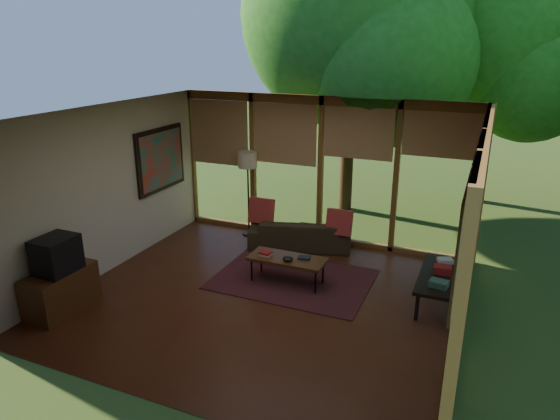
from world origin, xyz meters
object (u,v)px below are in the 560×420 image
at_px(side_console, 441,277).
at_px(television, 56,255).
at_px(coffee_table, 287,260).
at_px(media_cabinet, 61,290).
at_px(floor_lamp, 248,165).
at_px(sofa, 300,233).

bearing_deg(side_console, television, -154.82).
bearing_deg(coffee_table, media_cabinet, -142.25).
relative_size(television, side_console, 0.39).
xyz_separation_m(television, side_console, (4.85, 2.28, -0.44)).
bearing_deg(floor_lamp, side_console, -19.81).
bearing_deg(floor_lamp, sofa, -9.96).
distance_m(sofa, coffee_table, 1.46).
bearing_deg(side_console, floor_lamp, 160.19).
xyz_separation_m(sofa, coffee_table, (0.33, -1.41, 0.12)).
bearing_deg(media_cabinet, coffee_table, 37.75).
distance_m(media_cabinet, coffee_table, 3.29).
bearing_deg(floor_lamp, media_cabinet, -107.28).
bearing_deg(floor_lamp, coffee_table, -47.65).
bearing_deg(television, coffee_table, 37.97).
distance_m(media_cabinet, floor_lamp, 3.96).
bearing_deg(media_cabinet, television, 0.00).
bearing_deg(side_console, coffee_table, -173.30).
xyz_separation_m(floor_lamp, side_console, (3.74, -1.35, -1.00)).
height_order(media_cabinet, floor_lamp, floor_lamp).
relative_size(sofa, side_console, 1.31).
xyz_separation_m(coffee_table, side_console, (2.27, 0.27, 0.02)).
bearing_deg(sofa, side_console, 139.57).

